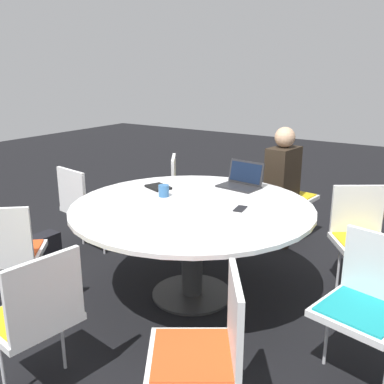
# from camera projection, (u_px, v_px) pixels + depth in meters

# --- Properties ---
(ground_plane) EXTENTS (16.00, 16.00, 0.00)m
(ground_plane) POSITION_uv_depth(u_px,v_px,m) (192.00, 295.00, 3.41)
(ground_plane) COLOR black
(conference_table) EXTENTS (1.82, 1.82, 0.75)m
(conference_table) POSITION_uv_depth(u_px,v_px,m) (192.00, 219.00, 3.23)
(conference_table) COLOR #333333
(conference_table) RESTS_ON ground_plane
(chair_0) EXTENTS (0.49, 0.47, 0.85)m
(chair_0) POSITION_uv_depth(u_px,v_px,m) (287.00, 190.00, 4.52)
(chair_0) COLOR white
(chair_0) RESTS_ON ground_plane
(chair_1) EXTENTS (0.60, 0.59, 0.85)m
(chair_1) POSITION_uv_depth(u_px,v_px,m) (186.00, 189.00, 4.56)
(chair_1) COLOR white
(chair_1) RESTS_ON ground_plane
(chair_2) EXTENTS (0.48, 0.50, 0.85)m
(chair_2) POSITION_uv_depth(u_px,v_px,m) (85.00, 203.00, 4.09)
(chair_2) COLOR white
(chair_2) RESTS_ON ground_plane
(chair_3) EXTENTS (0.60, 0.61, 0.85)m
(chair_3) POSITION_uv_depth(u_px,v_px,m) (8.00, 248.00, 3.05)
(chair_3) COLOR white
(chair_3) RESTS_ON ground_plane
(chair_4) EXTENTS (0.49, 0.48, 0.85)m
(chair_4) POSITION_uv_depth(u_px,v_px,m) (35.00, 311.00, 2.27)
(chair_4) COLOR white
(chair_4) RESTS_ON ground_plane
(chair_5) EXTENTS (0.60, 0.59, 0.85)m
(chair_5) POSITION_uv_depth(u_px,v_px,m) (207.00, 345.00, 1.99)
(chair_5) COLOR white
(chair_5) RESTS_ON ground_plane
(chair_6) EXTENTS (0.50, 0.52, 0.85)m
(chair_6) POSITION_uv_depth(u_px,v_px,m) (367.00, 298.00, 2.40)
(chair_6) COLOR white
(chair_6) RESTS_ON ground_plane
(chair_7) EXTENTS (0.59, 0.60, 0.85)m
(chair_7) POSITION_uv_depth(u_px,v_px,m) (362.00, 232.00, 3.36)
(chair_7) COLOR white
(chair_7) RESTS_ON ground_plane
(person_0) EXTENTS (0.38, 0.29, 1.20)m
(person_0) POSITION_uv_depth(u_px,v_px,m) (284.00, 177.00, 4.23)
(person_0) COLOR #2D2319
(person_0) RESTS_ON ground_plane
(laptop) EXTENTS (0.28, 0.36, 0.21)m
(laptop) POSITION_uv_depth(u_px,v_px,m) (242.00, 181.00, 3.68)
(laptop) COLOR #232326
(laptop) RESTS_ON conference_table
(spiral_notebook) EXTENTS (0.21, 0.25, 0.02)m
(spiral_notebook) POSITION_uv_depth(u_px,v_px,m) (158.00, 187.00, 3.64)
(spiral_notebook) COLOR black
(spiral_notebook) RESTS_ON conference_table
(coffee_cup) EXTENTS (0.08, 0.08, 0.09)m
(coffee_cup) POSITION_uv_depth(u_px,v_px,m) (164.00, 191.00, 3.40)
(coffee_cup) COLOR #33669E
(coffee_cup) RESTS_ON conference_table
(cell_phone) EXTENTS (0.15, 0.09, 0.01)m
(cell_phone) POSITION_uv_depth(u_px,v_px,m) (240.00, 209.00, 3.10)
(cell_phone) COLOR black
(cell_phone) RESTS_ON conference_table
(handbag) EXTENTS (0.36, 0.16, 0.28)m
(handbag) POSITION_uv_depth(u_px,v_px,m) (40.00, 251.00, 3.89)
(handbag) COLOR black
(handbag) RESTS_ON ground_plane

